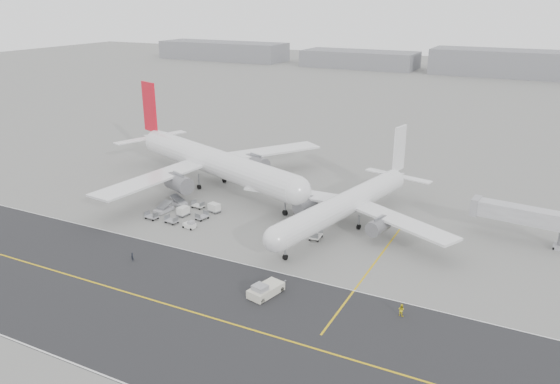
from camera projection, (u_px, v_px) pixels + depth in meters
The scene contains 11 objects.
ground at pixel (197, 246), 96.23m from camera, with size 700.00×700.00×0.00m, color gray.
taxiway at pixel (154, 300), 78.99m from camera, with size 220.00×59.00×0.03m.
horizon_buildings at pixel (514, 76), 301.73m from camera, with size 520.00×28.00×28.00m, color gray, non-canonical shape.
airliner_a at pixel (212, 161), 124.61m from camera, with size 58.76×57.72×21.21m.
airliner_b at pixel (347, 203), 103.14m from camera, with size 44.82×45.80×16.02m.
pushback_tug at pixel (265, 290), 80.08m from camera, with size 3.94×7.54×2.12m.
jet_bridge at pixel (521, 216), 97.28m from camera, with size 17.48×4.85×6.54m.
gse_cluster at pixel (184, 215), 109.72m from camera, with size 17.10×16.51×1.96m, color #A1A1A6, non-canonical shape.
stray_dolly at pixel (316, 239), 99.03m from camera, with size 1.79×2.91×1.79m, color silver, non-canonical shape.
ground_crew_a at pixel (132, 257), 90.44m from camera, with size 0.57×0.37×1.56m, color black.
ground_crew_b at pixel (401, 310), 74.93m from camera, with size 0.88×0.69×1.81m, color yellow.
Camera 1 is at (52.60, -71.28, 41.46)m, focal length 35.00 mm.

